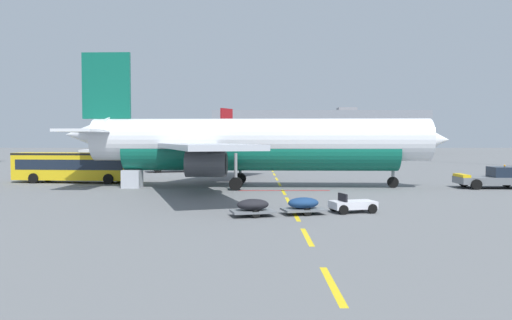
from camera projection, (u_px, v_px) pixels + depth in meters
The scene contains 11 objects.
ground at pixel (457, 175), 59.39m from camera, with size 400.00×400.00×0.00m, color slate.
apron_paint_markings at pixel (277, 176), 57.25m from camera, with size 8.00×96.66×0.01m.
airliner_foreground at pixel (255, 144), 44.14m from camera, with size 34.76×34.60×12.20m.
pushback_tug at pixel (496, 178), 43.34m from camera, with size 6.11×3.40×2.08m.
airliner_mid_left at pixel (190, 146), 81.08m from camera, with size 25.34×26.95×10.06m.
apron_shuttle_bus at pixel (76, 165), 49.14m from camera, with size 12.24×3.99×3.00m.
catering_truck at pixel (99, 162), 59.31m from camera, with size 2.81×7.06×3.14m.
fuel_service_truck at pixel (174, 160), 65.05m from camera, with size 7.39×4.18×3.14m.
baggage_train at pixel (305, 205), 28.20m from camera, with size 8.69×3.56×1.14m.
uld_cargo_container at pixel (134, 179), 43.83m from camera, with size 1.65×1.61×1.60m.
terminal_satellite at pixel (318, 133), 161.06m from camera, with size 66.45×28.04×14.80m.
Camera 1 is at (15.74, -19.32, 4.31)m, focal length 34.36 mm.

